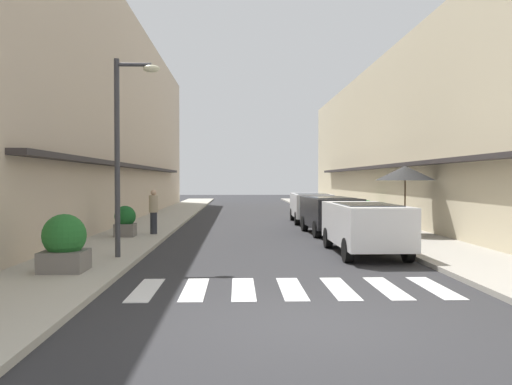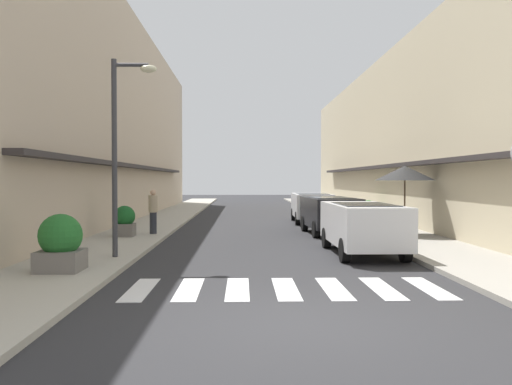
# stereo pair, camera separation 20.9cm
# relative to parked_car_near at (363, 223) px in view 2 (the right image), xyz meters

# --- Properties ---
(ground_plane) EXTENTS (98.66, 98.66, 0.00)m
(ground_plane) POSITION_rel_parked_car_near_xyz_m (-2.59, 10.76, -0.92)
(ground_plane) COLOR #2B2B2D
(sidewalk_left) EXTENTS (2.70, 62.78, 0.12)m
(sidewalk_left) POSITION_rel_parked_car_near_xyz_m (-7.58, 10.76, -0.86)
(sidewalk_left) COLOR #ADA899
(sidewalk_left) RESTS_ON ground_plane
(sidewalk_right) EXTENTS (2.70, 62.78, 0.12)m
(sidewalk_right) POSITION_rel_parked_car_near_xyz_m (2.40, 10.76, -0.86)
(sidewalk_right) COLOR #9E998E
(sidewalk_right) RESTS_ON ground_plane
(building_row_left) EXTENTS (5.50, 42.36, 10.65)m
(building_row_left) POSITION_rel_parked_car_near_xyz_m (-11.43, 12.00, 4.40)
(building_row_left) COLOR #C6B299
(building_row_left) RESTS_ON ground_plane
(building_row_right) EXTENTS (5.50, 42.36, 8.53)m
(building_row_right) POSITION_rel_parked_car_near_xyz_m (6.25, 12.00, 3.34)
(building_row_right) COLOR beige
(building_row_right) RESTS_ON ground_plane
(crosswalk) EXTENTS (6.15, 2.20, 0.01)m
(crosswalk) POSITION_rel_parked_car_near_xyz_m (-2.59, -4.69, -0.92)
(crosswalk) COLOR silver
(crosswalk) RESTS_ON ground_plane
(parked_car_near) EXTENTS (1.82, 4.45, 1.47)m
(parked_car_near) POSITION_rel_parked_car_near_xyz_m (0.00, 0.00, 0.00)
(parked_car_near) COLOR silver
(parked_car_near) RESTS_ON ground_plane
(parked_car_mid) EXTENTS (1.96, 4.02, 1.47)m
(parked_car_mid) POSITION_rel_parked_car_near_xyz_m (0.00, 5.63, -0.00)
(parked_car_mid) COLOR black
(parked_car_mid) RESTS_ON ground_plane
(parked_car_far) EXTENTS (1.91, 4.46, 1.47)m
(parked_car_far) POSITION_rel_parked_car_near_xyz_m (0.00, 11.22, -0.00)
(parked_car_far) COLOR silver
(parked_car_far) RESTS_ON ground_plane
(street_lamp) EXTENTS (1.19, 0.28, 5.19)m
(street_lamp) POSITION_rel_parked_car_near_xyz_m (-6.61, -1.05, 2.38)
(street_lamp) COLOR #38383D
(street_lamp) RESTS_ON sidewalk_left
(cafe_umbrella) EXTENTS (2.21, 2.21, 2.56)m
(cafe_umbrella) POSITION_rel_parked_car_near_xyz_m (2.60, 4.48, 1.47)
(cafe_umbrella) COLOR #262626
(cafe_umbrella) RESTS_ON sidewalk_right
(planter_corner) EXTENTS (0.96, 0.96, 1.28)m
(planter_corner) POSITION_rel_parked_car_near_xyz_m (-7.50, -3.19, -0.19)
(planter_corner) COLOR slate
(planter_corner) RESTS_ON sidewalk_left
(planter_midblock) EXTENTS (0.76, 0.76, 1.10)m
(planter_midblock) POSITION_rel_parked_car_near_xyz_m (-7.69, 4.04, -0.25)
(planter_midblock) COLOR slate
(planter_midblock) RESTS_ON sidewalk_left
(planter_far) EXTENTS (0.75, 0.75, 0.99)m
(planter_far) POSITION_rel_parked_car_near_xyz_m (3.02, 11.85, -0.34)
(planter_far) COLOR gray
(planter_far) RESTS_ON sidewalk_right
(pedestrian_walking_near) EXTENTS (0.34, 0.34, 1.67)m
(pedestrian_walking_near) POSITION_rel_parked_car_near_xyz_m (-6.81, 4.87, 0.07)
(pedestrian_walking_near) COLOR #282B33
(pedestrian_walking_near) RESTS_ON sidewalk_left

